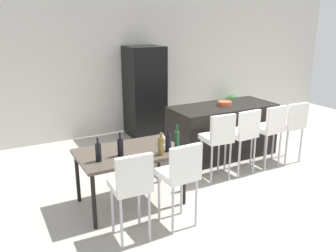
{
  "coord_description": "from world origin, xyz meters",
  "views": [
    {
      "loc": [
        -3.37,
        -3.91,
        2.39
      ],
      "look_at": [
        -1.01,
        0.49,
        0.85
      ],
      "focal_mm": 37.81,
      "sensor_mm": 36.0,
      "label": 1
    }
  ],
  "objects_px": {
    "wine_bottle_far": "(98,152)",
    "fruit_bowl": "(225,103)",
    "wine_bottle_end": "(168,143)",
    "wine_bottle_left": "(120,147)",
    "dining_chair_far": "(181,172)",
    "dining_chair_near": "(131,183)",
    "bar_chair_far": "(292,123)",
    "wine_bottle_corner": "(161,146)",
    "bar_chair_middle": "(244,132)",
    "bar_chair_right": "(270,127)",
    "wine_bottle_middle": "(177,140)",
    "wine_glass_right": "(163,136)",
    "bar_chair_left": "(218,136)",
    "potted_plant": "(232,105)",
    "kitchen_island": "(222,131)",
    "dining_table": "(130,156)",
    "refrigerator": "(145,92)"
  },
  "relations": [
    {
      "from": "wine_bottle_far",
      "to": "fruit_bowl",
      "type": "bearing_deg",
      "value": 20.64
    },
    {
      "from": "wine_bottle_end",
      "to": "wine_bottle_left",
      "type": "height_order",
      "value": "same"
    },
    {
      "from": "dining_chair_far",
      "to": "wine_bottle_far",
      "type": "height_order",
      "value": "dining_chair_far"
    },
    {
      "from": "dining_chair_near",
      "to": "fruit_bowl",
      "type": "relative_size",
      "value": 4.48
    },
    {
      "from": "dining_chair_far",
      "to": "wine_bottle_far",
      "type": "xyz_separation_m",
      "value": [
        -0.75,
        0.65,
        0.16
      ]
    },
    {
      "from": "bar_chair_far",
      "to": "wine_bottle_corner",
      "type": "bearing_deg",
      "value": -172.59
    },
    {
      "from": "bar_chair_middle",
      "to": "bar_chair_right",
      "type": "relative_size",
      "value": 1.0
    },
    {
      "from": "wine_bottle_far",
      "to": "wine_bottle_middle",
      "type": "xyz_separation_m",
      "value": [
        1.03,
        -0.08,
        0.01
      ]
    },
    {
      "from": "wine_bottle_far",
      "to": "wine_bottle_end",
      "type": "xyz_separation_m",
      "value": [
        0.89,
        -0.1,
        -0.0
      ]
    },
    {
      "from": "wine_bottle_far",
      "to": "fruit_bowl",
      "type": "distance_m",
      "value": 2.76
    },
    {
      "from": "wine_glass_right",
      "to": "wine_bottle_far",
      "type": "bearing_deg",
      "value": -171.13
    },
    {
      "from": "bar_chair_right",
      "to": "dining_chair_near",
      "type": "height_order",
      "value": "same"
    },
    {
      "from": "bar_chair_left",
      "to": "wine_glass_right",
      "type": "distance_m",
      "value": 0.96
    },
    {
      "from": "bar_chair_middle",
      "to": "wine_bottle_left",
      "type": "xyz_separation_m",
      "value": [
        -2.07,
        -0.14,
        0.16
      ]
    },
    {
      "from": "dining_chair_near",
      "to": "fruit_bowl",
      "type": "bearing_deg",
      "value": 33.7
    },
    {
      "from": "fruit_bowl",
      "to": "bar_chair_right",
      "type": "bearing_deg",
      "value": -67.65
    },
    {
      "from": "bar_chair_right",
      "to": "wine_glass_right",
      "type": "bearing_deg",
      "value": -179.07
    },
    {
      "from": "wine_bottle_end",
      "to": "potted_plant",
      "type": "xyz_separation_m",
      "value": [
        3.25,
        2.8,
        -0.49
      ]
    },
    {
      "from": "bar_chair_middle",
      "to": "fruit_bowl",
      "type": "distance_m",
      "value": 0.86
    },
    {
      "from": "kitchen_island",
      "to": "wine_bottle_end",
      "type": "xyz_separation_m",
      "value": [
        -1.66,
        -1.07,
        0.4
      ]
    },
    {
      "from": "wine_bottle_left",
      "to": "potted_plant",
      "type": "xyz_separation_m",
      "value": [
        3.85,
        2.66,
        -0.49
      ]
    },
    {
      "from": "dining_chair_far",
      "to": "bar_chair_left",
      "type": "bearing_deg",
      "value": 36.22
    },
    {
      "from": "dining_table",
      "to": "wine_bottle_corner",
      "type": "relative_size",
      "value": 4.58
    },
    {
      "from": "bar_chair_right",
      "to": "potted_plant",
      "type": "height_order",
      "value": "bar_chair_right"
    },
    {
      "from": "wine_bottle_middle",
      "to": "dining_table",
      "type": "bearing_deg",
      "value": 159.3
    },
    {
      "from": "bar_chair_right",
      "to": "bar_chair_far",
      "type": "xyz_separation_m",
      "value": [
        0.48,
        -0.0,
        0.0
      ]
    },
    {
      "from": "potted_plant",
      "to": "bar_chair_far",
      "type": "bearing_deg",
      "value": -106.6
    },
    {
      "from": "dining_table",
      "to": "wine_glass_right",
      "type": "relative_size",
      "value": 7.64
    },
    {
      "from": "dining_table",
      "to": "wine_bottle_middle",
      "type": "bearing_deg",
      "value": -20.7
    },
    {
      "from": "wine_bottle_left",
      "to": "refrigerator",
      "type": "relative_size",
      "value": 0.17
    },
    {
      "from": "kitchen_island",
      "to": "potted_plant",
      "type": "distance_m",
      "value": 2.36
    },
    {
      "from": "wine_glass_right",
      "to": "dining_chair_near",
      "type": "bearing_deg",
      "value": -134.75
    },
    {
      "from": "dining_chair_near",
      "to": "potted_plant",
      "type": "distance_m",
      "value": 5.22
    },
    {
      "from": "bar_chair_left",
      "to": "wine_bottle_corner",
      "type": "distance_m",
      "value": 1.19
    },
    {
      "from": "dining_chair_far",
      "to": "refrigerator",
      "type": "height_order",
      "value": "refrigerator"
    },
    {
      "from": "dining_table",
      "to": "dining_chair_far",
      "type": "bearing_deg",
      "value": -69.09
    },
    {
      "from": "bar_chair_right",
      "to": "wine_bottle_far",
      "type": "bearing_deg",
      "value": -176.49
    },
    {
      "from": "kitchen_island",
      "to": "bar_chair_middle",
      "type": "relative_size",
      "value": 1.77
    },
    {
      "from": "wine_bottle_corner",
      "to": "potted_plant",
      "type": "distance_m",
      "value": 4.47
    },
    {
      "from": "bar_chair_left",
      "to": "wine_bottle_far",
      "type": "xyz_separation_m",
      "value": [
        -1.88,
        -0.18,
        0.16
      ]
    },
    {
      "from": "kitchen_island",
      "to": "dining_chair_near",
      "type": "distance_m",
      "value": 2.91
    },
    {
      "from": "wine_bottle_far",
      "to": "refrigerator",
      "type": "relative_size",
      "value": 0.16
    },
    {
      "from": "bar_chair_middle",
      "to": "wine_bottle_left",
      "type": "relative_size",
      "value": 3.42
    },
    {
      "from": "wine_bottle_end",
      "to": "wine_glass_right",
      "type": "bearing_deg",
      "value": 78.85
    },
    {
      "from": "wine_bottle_corner",
      "to": "bar_chair_right",
      "type": "bearing_deg",
      "value": 9.04
    },
    {
      "from": "bar_chair_left",
      "to": "fruit_bowl",
      "type": "distance_m",
      "value": 1.09
    },
    {
      "from": "wine_bottle_middle",
      "to": "potted_plant",
      "type": "relative_size",
      "value": 0.53
    },
    {
      "from": "bar_chair_far",
      "to": "bar_chair_middle",
      "type": "bearing_deg",
      "value": 180.0
    },
    {
      "from": "bar_chair_left",
      "to": "dining_chair_far",
      "type": "relative_size",
      "value": 1.0
    },
    {
      "from": "wine_bottle_corner",
      "to": "potted_plant",
      "type": "relative_size",
      "value": 0.47
    }
  ]
}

